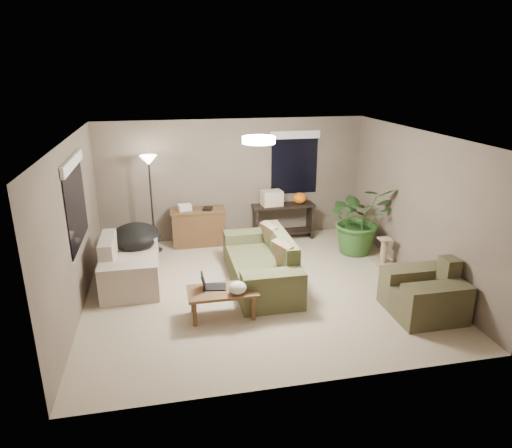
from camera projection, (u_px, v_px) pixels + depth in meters
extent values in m
plane|color=tan|center=(258.00, 288.00, 7.57)|extent=(5.50, 5.50, 0.00)
plane|color=white|center=(259.00, 136.00, 6.76)|extent=(5.50, 5.50, 0.00)
plane|color=#6E6051|center=(234.00, 180.00, 9.48)|extent=(5.50, 0.00, 5.50)
plane|color=#6E6051|center=(307.00, 287.00, 4.85)|extent=(5.50, 0.00, 5.50)
plane|color=#6E6051|center=(74.00, 228.00, 6.64)|extent=(0.00, 5.00, 5.00)
plane|color=#6E6051|center=(418.00, 206.00, 7.69)|extent=(0.00, 5.00, 5.00)
cube|color=#44462A|center=(260.00, 271.00, 7.69)|extent=(0.95, 1.48, 0.42)
cube|color=#4E5030|center=(281.00, 246.00, 7.62)|extent=(0.22, 1.48, 0.43)
cube|color=#4E5030|center=(273.00, 291.00, 6.81)|extent=(0.95, 0.36, 0.60)
cube|color=#47492C|center=(250.00, 246.00, 8.51)|extent=(0.95, 0.36, 0.60)
cube|color=#8C7251|center=(285.00, 256.00, 7.19)|extent=(0.37, 0.50, 0.47)
cube|color=#8C7251|center=(271.00, 236.00, 8.02)|extent=(0.34, 0.50, 0.47)
cube|color=beige|center=(132.00, 271.00, 7.67)|extent=(0.90, 0.88, 0.42)
cube|color=#BFB7A3|center=(108.00, 250.00, 7.47)|extent=(0.22, 0.88, 0.43)
cube|color=beige|center=(129.00, 283.00, 7.07)|extent=(0.90, 0.36, 0.60)
cube|color=beige|center=(133.00, 253.00, 8.22)|extent=(0.90, 0.36, 0.60)
cube|color=#4A452C|center=(423.00, 300.00, 6.72)|extent=(0.95, 0.28, 0.42)
cube|color=#4A452C|center=(449.00, 272.00, 6.65)|extent=(0.22, 0.28, 0.43)
cube|color=#4B462D|center=(436.00, 305.00, 6.39)|extent=(0.95, 0.36, 0.60)
cube|color=brown|center=(412.00, 285.00, 6.99)|extent=(0.95, 0.36, 0.60)
cube|color=brown|center=(222.00, 291.00, 6.58)|extent=(1.00, 0.55, 0.04)
cylinder|color=brown|center=(195.00, 314.00, 6.38)|extent=(0.06, 0.06, 0.38)
cylinder|color=brown|center=(254.00, 308.00, 6.54)|extent=(0.06, 0.06, 0.38)
cylinder|color=brown|center=(193.00, 300.00, 6.75)|extent=(0.06, 0.06, 0.38)
cylinder|color=brown|center=(248.00, 295.00, 6.91)|extent=(0.06, 0.06, 0.38)
cube|color=black|center=(215.00, 287.00, 6.64)|extent=(0.36, 0.28, 0.02)
cube|color=black|center=(203.00, 281.00, 6.58)|extent=(0.08, 0.23, 0.22)
ellipsoid|color=white|center=(238.00, 288.00, 6.44)|extent=(0.33, 0.31, 0.18)
cube|color=brown|center=(198.00, 228.00, 9.32)|extent=(1.05, 0.45, 0.71)
cube|color=brown|center=(198.00, 210.00, 9.20)|extent=(1.10, 0.50, 0.04)
cube|color=silver|center=(185.00, 207.00, 9.13)|extent=(0.28, 0.24, 0.12)
cube|color=black|center=(208.00, 209.00, 9.18)|extent=(0.23, 0.26, 0.04)
cube|color=black|center=(283.00, 205.00, 9.54)|extent=(1.30, 0.40, 0.04)
cube|color=black|center=(255.00, 224.00, 9.55)|extent=(0.05, 0.38, 0.71)
cube|color=black|center=(310.00, 221.00, 9.77)|extent=(0.05, 0.38, 0.71)
cube|color=black|center=(283.00, 231.00, 9.73)|extent=(1.25, 0.36, 0.03)
ellipsoid|color=orange|center=(300.00, 198.00, 9.56)|extent=(0.35, 0.35, 0.24)
cube|color=beige|center=(272.00, 198.00, 9.43)|extent=(0.44, 0.35, 0.31)
cylinder|color=black|center=(137.00, 258.00, 8.39)|extent=(0.60, 0.60, 0.30)
ellipsoid|color=black|center=(136.00, 237.00, 8.26)|extent=(1.00, 1.00, 0.50)
cylinder|color=black|center=(155.00, 250.00, 9.11)|extent=(0.28, 0.28, 0.02)
cylinder|color=black|center=(152.00, 207.00, 8.82)|extent=(0.04, 0.04, 1.78)
cone|color=white|center=(148.00, 160.00, 8.52)|extent=(0.32, 0.32, 0.18)
cylinder|color=white|center=(259.00, 140.00, 6.78)|extent=(0.50, 0.50, 0.10)
imported|color=#2D5923|center=(358.00, 226.00, 8.88)|extent=(1.24, 1.38, 1.07)
cube|color=tan|center=(383.00, 263.00, 8.49)|extent=(0.32, 0.32, 0.03)
cylinder|color=tan|center=(384.00, 251.00, 8.42)|extent=(0.12, 0.12, 0.44)
cube|color=tan|center=(385.00, 239.00, 8.34)|extent=(0.22, 0.22, 0.03)
cube|color=black|center=(76.00, 202.00, 6.82)|extent=(0.01, 1.50, 1.30)
cube|color=white|center=(72.00, 163.00, 6.63)|extent=(0.05, 1.56, 0.16)
cube|color=black|center=(294.00, 163.00, 9.62)|extent=(1.00, 0.01, 1.30)
cube|color=white|center=(295.00, 135.00, 9.40)|extent=(1.06, 0.05, 0.16)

